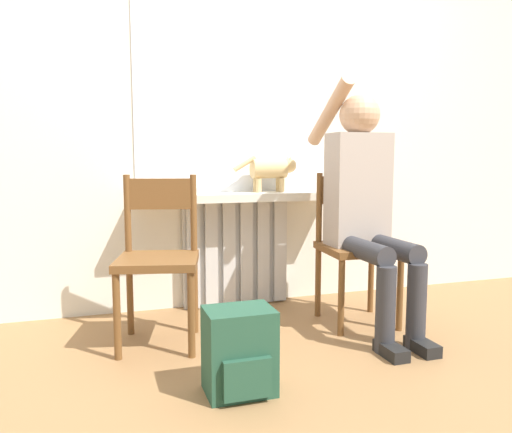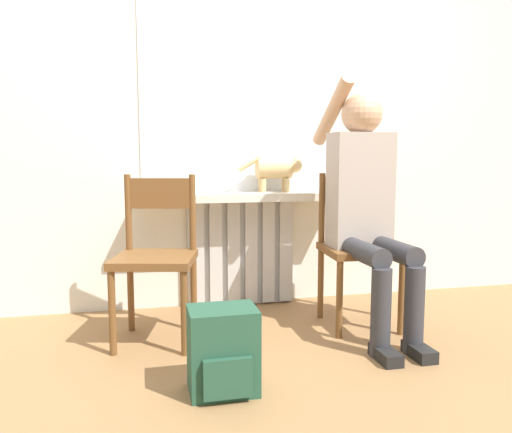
{
  "view_description": "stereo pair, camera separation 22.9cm",
  "coord_description": "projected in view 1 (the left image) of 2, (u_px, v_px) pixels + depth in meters",
  "views": [
    {
      "loc": [
        -0.86,
        -1.97,
        0.97
      ],
      "look_at": [
        0.0,
        0.73,
        0.64
      ],
      "focal_mm": 35.0,
      "sensor_mm": 36.0,
      "label": 1
    },
    {
      "loc": [
        -0.64,
        -2.03,
        0.97
      ],
      "look_at": [
        0.0,
        0.73,
        0.64
      ],
      "focal_mm": 35.0,
      "sensor_mm": 36.0,
      "label": 2
    }
  ],
  "objects": [
    {
      "name": "windowsill",
      "position": [
        240.0,
        197.0,
        3.16
      ],
      "size": [
        1.32,
        0.27,
        0.05
      ],
      "color": "silver",
      "rests_on": "radiator"
    },
    {
      "name": "cat",
      "position": [
        272.0,
        169.0,
        3.23
      ],
      "size": [
        0.43,
        0.13,
        0.24
      ],
      "color": "#DBB77A",
      "rests_on": "windowsill"
    },
    {
      "name": "radiator",
      "position": [
        236.0,
        253.0,
        3.28
      ],
      "size": [
        0.7,
        0.08,
        0.7
      ],
      "color": "silver",
      "rests_on": "ground_plane"
    },
    {
      "name": "chair_left",
      "position": [
        159.0,
        256.0,
        2.59
      ],
      "size": [
        0.49,
        0.49,
        0.88
      ],
      "rotation": [
        0.0,
        0.0,
        -0.23
      ],
      "color": "brown",
      "rests_on": "ground_plane"
    },
    {
      "name": "ground_plane",
      "position": [
        305.0,
        376.0,
        2.24
      ],
      "size": [
        12.0,
        12.0,
        0.0
      ],
      "primitive_type": "plane",
      "color": "olive"
    },
    {
      "name": "backpack",
      "position": [
        240.0,
        352.0,
        2.06
      ],
      "size": [
        0.28,
        0.24,
        0.36
      ],
      "color": "#234C38",
      "rests_on": "ground_plane"
    },
    {
      "name": "wall_with_window",
      "position": [
        232.0,
        99.0,
        3.24
      ],
      "size": [
        7.0,
        0.06,
        2.7
      ],
      "color": "white",
      "rests_on": "ground_plane"
    },
    {
      "name": "window_glass",
      "position": [
        234.0,
        94.0,
        3.21
      ],
      "size": [
        1.27,
        0.01,
        1.25
      ],
      "color": "white",
      "rests_on": "windowsill"
    },
    {
      "name": "chair_right",
      "position": [
        355.0,
        244.0,
        2.94
      ],
      "size": [
        0.43,
        0.43,
        0.88
      ],
      "rotation": [
        0.0,
        0.0,
        -0.07
      ],
      "color": "brown",
      "rests_on": "ground_plane"
    },
    {
      "name": "person",
      "position": [
        366.0,
        198.0,
        2.8
      ],
      "size": [
        0.36,
        1.01,
        1.43
      ],
      "color": "#333338",
      "rests_on": "ground_plane"
    }
  ]
}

